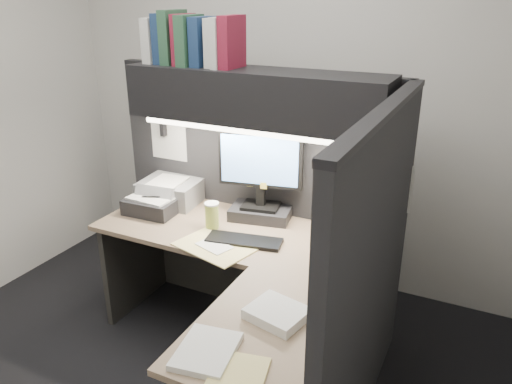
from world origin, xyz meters
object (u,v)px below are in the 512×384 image
Objects in this scene: monitor at (260,185)px; notebook_stack at (154,205)px; desk at (243,341)px; keyboard at (244,241)px; coffee_cup at (212,216)px; printer at (171,191)px; telephone at (340,241)px; overhead_shelf at (255,96)px.

notebook_stack is at bearing -173.36° from monitor.
keyboard is (-0.22, 0.45, 0.30)m from desk.
coffee_cup is (-0.26, 0.08, 0.07)m from keyboard.
coffee_cup is at bearing 151.08° from keyboard.
printer is at bearing 88.17° from notebook_stack.
telephone is (0.50, 0.18, 0.03)m from keyboard.
keyboard is at bearing -17.94° from coffee_cup.
printer is (-1.22, 0.14, 0.03)m from telephone.
desk is at bearing -81.31° from monitor.
overhead_shelf is at bearing -6.75° from printer.
coffee_cup is 0.40× the size of printer.
telephone is at bearing 65.71° from desk.
monitor is (-0.28, 0.78, 0.51)m from desk.
keyboard is (0.08, -0.30, -0.76)m from overhead_shelf.
notebook_stack is at bearing 173.67° from telephone.
printer is at bearing 164.73° from telephone.
telephone is 0.66× the size of notebook_stack.
overhead_shelf reaches higher than monitor.
keyboard is 0.78m from printer.
printer reaches higher than keyboard.
monitor reaches higher than notebook_stack.
coffee_cup and printer have the same top height.
coffee_cup is (-0.48, 0.53, 0.36)m from desk.
printer is at bearing 152.95° from coffee_cup.
overhead_shelf is at bearing 93.69° from keyboard.
monitor is 0.72m from notebook_stack.
printer is (-0.93, 0.76, 0.36)m from desk.
overhead_shelf is at bearing -136.86° from monitor.
overhead_shelf is 4.77× the size of notebook_stack.
monitor is 0.67m from printer.
monitor reaches higher than telephone.
overhead_shelf reaches higher than printer.
monitor is at bearing 54.02° from overhead_shelf.
keyboard is at bearing -91.19° from monitor.
monitor is 1.30× the size of keyboard.
coffee_cup is at bearing 131.99° from desk.
desk is at bearing -68.21° from overhead_shelf.
notebook_stack is (-0.72, 0.12, 0.04)m from keyboard.
desk is 0.97m from monitor.
printer is 0.19m from notebook_stack.
printer reaches higher than desk.
desk is 3.96× the size of keyboard.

